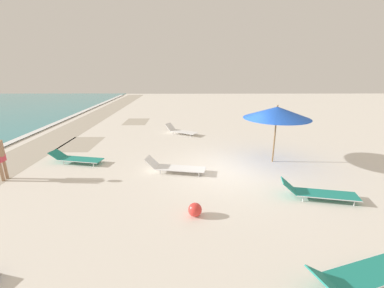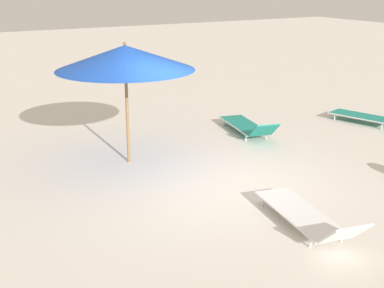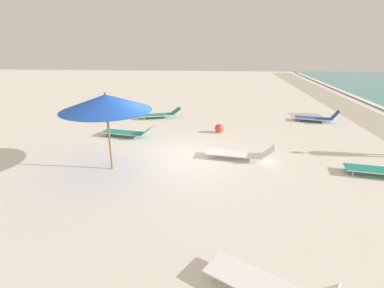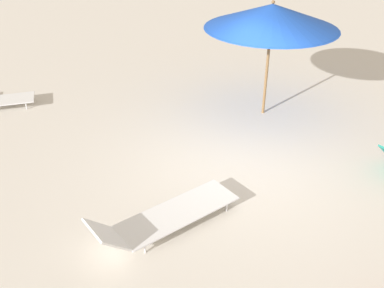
# 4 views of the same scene
# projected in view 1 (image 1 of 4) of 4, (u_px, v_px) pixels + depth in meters

# --- Properties ---
(ground_plane) EXTENTS (60.00, 60.00, 0.16)m
(ground_plane) POSITION_uv_depth(u_px,v_px,m) (230.00, 172.00, 10.22)
(ground_plane) COLOR silver
(beach_umbrella) EXTENTS (2.73, 2.73, 2.44)m
(beach_umbrella) POSITION_uv_depth(u_px,v_px,m) (277.00, 113.00, 10.47)
(beach_umbrella) COLOR olive
(beach_umbrella) RESTS_ON ground_plane
(sun_lounger_under_umbrella) EXTENTS (1.01, 2.38, 0.56)m
(sun_lounger_under_umbrella) POSITION_uv_depth(u_px,v_px,m) (175.00, 167.00, 9.91)
(sun_lounger_under_umbrella) COLOR white
(sun_lounger_under_umbrella) RESTS_ON ground_plane
(sun_lounger_beside_umbrella) EXTENTS (1.04, 2.32, 0.48)m
(sun_lounger_beside_umbrella) POSITION_uv_depth(u_px,v_px,m) (76.00, 158.00, 10.87)
(sun_lounger_beside_umbrella) COLOR #1E8475
(sun_lounger_beside_umbrella) RESTS_ON ground_plane
(sun_lounger_near_water_left) EXTENTS (1.05, 2.32, 0.54)m
(sun_lounger_near_water_left) POSITION_uv_depth(u_px,v_px,m) (318.00, 192.00, 7.91)
(sun_lounger_near_water_left) COLOR #1E8475
(sun_lounger_near_water_left) RESTS_ON ground_plane
(sun_lounger_near_water_right) EXTENTS (1.21, 2.20, 0.50)m
(sun_lounger_near_water_right) POSITION_uv_depth(u_px,v_px,m) (360.00, 275.00, 4.78)
(sun_lounger_near_water_right) COLOR #1E8475
(sun_lounger_near_water_right) RESTS_ON ground_plane
(sun_lounger_mid_beach_solo) EXTENTS (1.56, 2.04, 0.58)m
(sun_lounger_mid_beach_solo) POSITION_uv_depth(u_px,v_px,m) (181.00, 131.00, 15.50)
(sun_lounger_mid_beach_solo) COLOR white
(sun_lounger_mid_beach_solo) RESTS_ON ground_plane
(beachgoer_wading_adult) EXTENTS (0.45, 0.27, 1.76)m
(beachgoer_wading_adult) POSITION_uv_depth(u_px,v_px,m) (0.00, 154.00, 9.02)
(beachgoer_wading_adult) COLOR #A37A5B
(beachgoer_wading_adult) RESTS_ON ground_plane
(beach_ball) EXTENTS (0.38, 0.38, 0.38)m
(beach_ball) POSITION_uv_depth(u_px,v_px,m) (195.00, 210.00, 7.00)
(beach_ball) COLOR red
(beach_ball) RESTS_ON ground_plane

